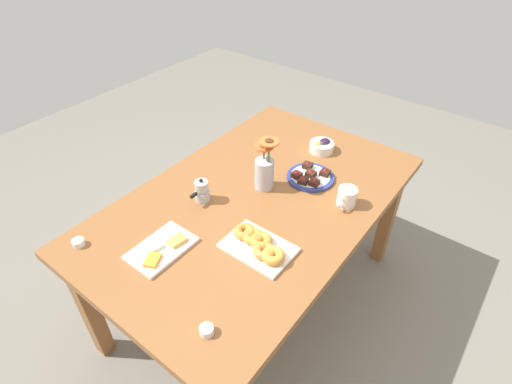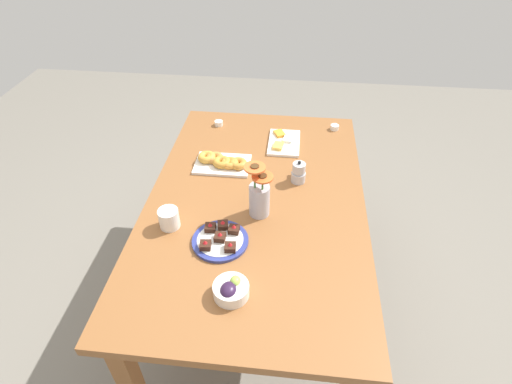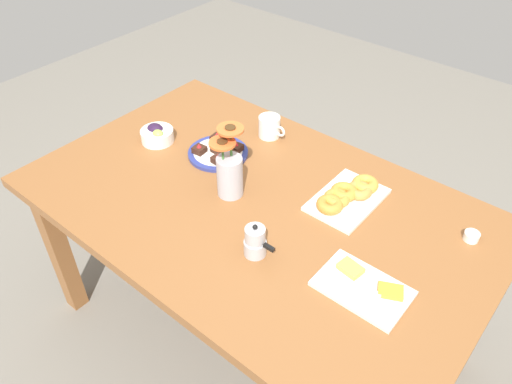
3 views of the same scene
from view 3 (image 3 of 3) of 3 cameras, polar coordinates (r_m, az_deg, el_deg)
The scene contains 10 objects.
ground_plane at distance 2.28m, azimuth -0.00°, elevation -15.20°, with size 6.00×6.00×0.00m, color slate.
dining_table at distance 1.78m, azimuth -0.00°, elevation -3.09°, with size 1.60×1.00×0.74m.
coffee_mug at distance 2.02m, azimuth 1.57°, elevation 7.50°, with size 0.12×0.09×0.09m.
grape_bowl at distance 2.04m, azimuth -11.24°, elevation 6.47°, with size 0.13×0.13×0.07m.
cheese_platter at distance 1.48m, azimuth 12.19°, elevation -10.59°, with size 0.26×0.17×0.03m.
croissant_platter at distance 1.74m, azimuth 10.40°, elevation -0.41°, with size 0.19×0.28×0.05m.
jam_cup_honey at distance 1.72m, azimuth 23.42°, elevation -4.64°, with size 0.05×0.05×0.03m.
dessert_plate at distance 1.93m, azimuth -4.32°, elevation 4.55°, with size 0.23×0.23×0.05m.
flower_vase at distance 1.70m, azimuth -3.05°, elevation 2.29°, with size 0.10×0.12×0.26m.
moka_pot at distance 1.51m, azimuth -0.09°, elevation -5.71°, with size 0.11×0.07×0.12m.
Camera 3 is at (0.83, -1.00, 1.87)m, focal length 35.00 mm.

